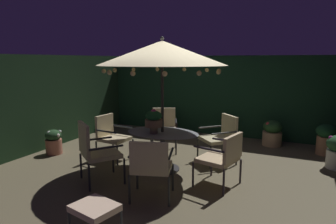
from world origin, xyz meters
name	(u,v)px	position (x,y,z in m)	size (l,w,h in m)	color
ground_plane	(173,168)	(0.00, 0.00, -0.01)	(7.11, 6.53, 0.02)	brown
hedge_backdrop_rear	(217,95)	(0.00, 3.12, 1.11)	(7.11, 0.30, 2.23)	#173620
hedge_backdrop_left	(43,102)	(-3.41, 0.00, 1.11)	(0.30, 6.53, 2.23)	#1C351D
patio_dining_table	(162,142)	(-0.15, -0.15, 0.55)	(1.43, 0.96, 0.76)	#323135
patio_umbrella	(162,53)	(-0.15, -0.15, 2.23)	(2.39, 2.39, 2.53)	#31312E
centerpiece_planter	(154,120)	(-0.24, -0.32, 1.02)	(0.33, 0.33, 0.45)	#827052
patio_chair_north	(111,134)	(-1.44, -0.03, 0.54)	(0.65, 0.61, 0.94)	#2A3034
patio_chair_northeast	(95,149)	(-0.93, -1.19, 0.61)	(0.89, 0.88, 1.07)	#2A2C2E
patio_chair_east	(151,164)	(0.25, -1.37, 0.57)	(0.76, 0.72, 0.96)	#2C312E
patio_chair_southeast	(223,155)	(1.11, -0.44, 0.55)	(0.73, 0.77, 0.92)	#312A33
patio_chair_south	(221,135)	(0.77, 0.77, 0.58)	(0.86, 0.86, 0.98)	#30322E
patio_chair_southwest	(164,126)	(-0.68, 1.03, 0.58)	(0.77, 0.77, 0.98)	#2B2B2F
ottoman_footrest	(95,209)	(0.05, -2.45, 0.33)	(0.59, 0.53, 0.38)	#292D31
potted_plant_right_near	(169,124)	(-1.22, 2.51, 0.28)	(0.47, 0.47, 0.58)	#8B6247
potted_plant_back_left	(272,133)	(1.61, 2.48, 0.32)	(0.47, 0.47, 0.63)	tan
potted_plant_front_corner	(54,141)	(-2.82, -0.30, 0.29)	(0.37, 0.36, 0.56)	#AA644E
potted_plant_left_far	(228,126)	(0.44, 2.71, 0.33)	(0.37, 0.37, 0.60)	tan
potted_plant_back_right	(326,138)	(2.78, 2.22, 0.38)	(0.45, 0.45, 0.70)	#9E6D4B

